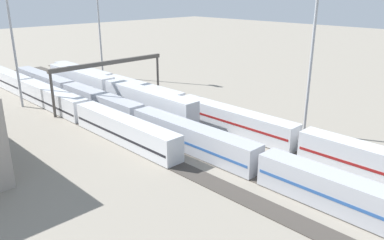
{
  "coord_description": "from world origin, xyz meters",
  "views": [
    {
      "loc": [
        -42.71,
        40.11,
        21.94
      ],
      "look_at": [
        -2.19,
        0.56,
        2.5
      ],
      "focal_mm": 35.61,
      "sensor_mm": 36.0,
      "label": 1
    }
  ],
  "objects": [
    {
      "name": "train_on_track_1",
      "position": [
        -3.76,
        -5.0,
        2.06
      ],
      "size": [
        114.8,
        3.06,
        4.4
      ],
      "color": "#1E6B9E",
      "rests_on": "ground_plane"
    },
    {
      "name": "light_mast_2",
      "position": [
        -14.19,
        -13.02,
        15.33
      ],
      "size": [
        2.8,
        0.7,
        23.57
      ],
      "color": "#9EA0A5",
      "rests_on": "ground_plane"
    },
    {
      "name": "track_bed_3",
      "position": [
        0.0,
        5.0,
        0.06
      ],
      "size": [
        140.0,
        2.8,
        0.12
      ],
      "primitive_type": "cube",
      "color": "#4C443D",
      "rests_on": "ground_plane"
    },
    {
      "name": "track_bed_4",
      "position": [
        0.0,
        10.0,
        0.06
      ],
      "size": [
        140.0,
        2.8,
        0.12
      ],
      "primitive_type": "cube",
      "color": "#3D3833",
      "rests_on": "ground_plane"
    },
    {
      "name": "train_on_track_4",
      "position": [
        26.83,
        10.0,
        1.99
      ],
      "size": [
        71.4,
        3.06,
        3.8
      ],
      "color": "silver",
      "rests_on": "ground_plane"
    },
    {
      "name": "train_on_track_2",
      "position": [
        21.76,
        0.0,
        2.6
      ],
      "size": [
        47.2,
        3.06,
        5.0
      ],
      "color": "silver",
      "rests_on": "ground_plane"
    },
    {
      "name": "track_bed_0",
      "position": [
        0.0,
        -10.0,
        0.06
      ],
      "size": [
        140.0,
        2.8,
        0.12
      ],
      "primitive_type": "cube",
      "color": "#4C443D",
      "rests_on": "ground_plane"
    },
    {
      "name": "ground_plane",
      "position": [
        0.0,
        0.0,
        0.0
      ],
      "size": [
        400.0,
        400.0,
        0.0
      ],
      "primitive_type": "plane",
      "color": "gray"
    },
    {
      "name": "track_bed_2",
      "position": [
        0.0,
        0.0,
        0.06
      ],
      "size": [
        140.0,
        2.8,
        0.12
      ],
      "primitive_type": "cube",
      "color": "#4C443D",
      "rests_on": "ground_plane"
    },
    {
      "name": "track_bed_1",
      "position": [
        0.0,
        -5.0,
        0.06
      ],
      "size": [
        140.0,
        2.8,
        0.12
      ],
      "primitive_type": "cube",
      "color": "#3D3833",
      "rests_on": "ground_plane"
    },
    {
      "name": "signal_gantry",
      "position": [
        21.63,
        0.0,
        7.42
      ],
      "size": [
        0.7,
        25.0,
        8.8
      ],
      "color": "#4C4742",
      "rests_on": "ground_plane"
    },
    {
      "name": "light_mast_0",
      "position": [
        44.91,
        -12.37,
        18.33
      ],
      "size": [
        2.8,
        0.7,
        29.04
      ],
      "color": "#9EA0A5",
      "rests_on": "ground_plane"
    },
    {
      "name": "train_on_track_3",
      "position": [
        5.49,
        5.0,
        2.01
      ],
      "size": [
        95.6,
        3.06,
        3.8
      ],
      "color": "#A8AAB2",
      "rests_on": "ground_plane"
    },
    {
      "name": "light_mast_1",
      "position": [
        32.35,
        13.77,
        17.12
      ],
      "size": [
        2.8,
        0.7,
        26.81
      ],
      "color": "#9EA0A5",
      "rests_on": "ground_plane"
    }
  ]
}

